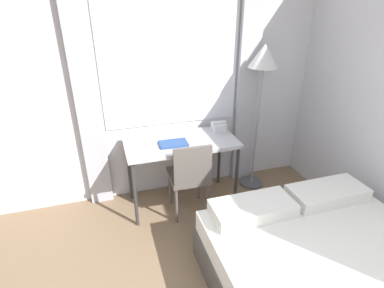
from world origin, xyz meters
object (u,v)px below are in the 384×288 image
telephone (219,127)px  desk (181,147)px  standing_lamp (263,71)px  book (173,143)px  desk_chair (190,174)px

telephone → desk: bearing=-164.1°
standing_lamp → book: 1.23m
desk_chair → telephone: telephone is taller
desk → standing_lamp: standing_lamp is taller
book → desk: bearing=31.1°
desk → desk_chair: desk_chair is taller
desk_chair → standing_lamp: (0.92, 0.33, 0.92)m
desk → book: bearing=-148.9°
book → desk_chair: bearing=-55.2°
desk_chair → standing_lamp: bearing=21.8°
desk → standing_lamp: bearing=5.9°
desk_chair → desk: bearing=97.7°
desk_chair → telephone: 0.67m
book → standing_lamp: bearing=8.6°
desk → standing_lamp: (0.94, 0.10, 0.72)m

